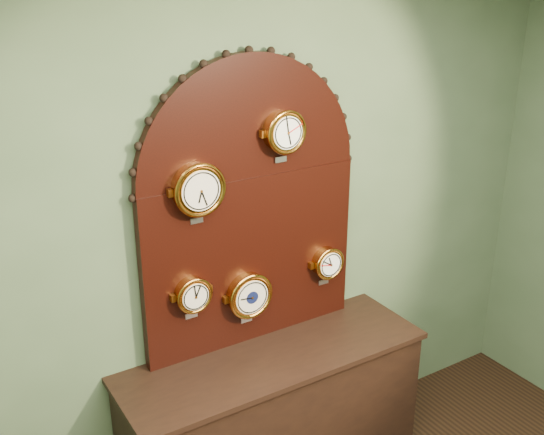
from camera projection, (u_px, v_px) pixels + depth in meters
wall_back at (246, 235)px, 3.31m from camera, size 4.00×0.00×4.00m
shop_counter at (274, 422)px, 3.46m from camera, size 1.60×0.50×0.80m
display_board at (251, 196)px, 3.19m from camera, size 1.26×0.06×1.53m
roman_clock at (198, 189)px, 2.94m from camera, size 0.26×0.08×0.31m
arabic_clock at (285, 132)px, 3.09m from camera, size 0.22×0.08×0.27m
hygrometer at (193, 294)px, 3.10m from camera, size 0.19×0.08×0.24m
barometer at (249, 295)px, 3.29m from camera, size 0.25×0.08×0.30m
tide_clock at (327, 263)px, 3.51m from camera, size 0.19×0.08×0.24m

